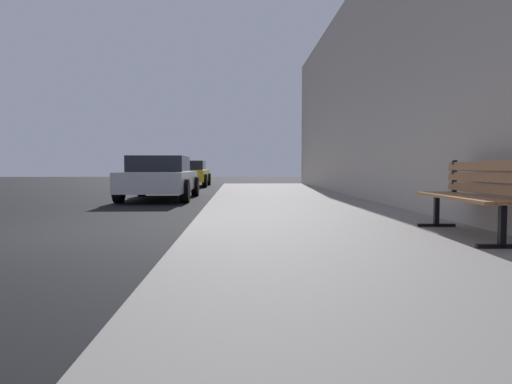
% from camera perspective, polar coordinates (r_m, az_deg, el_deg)
% --- Properties ---
extents(ground_plane, '(80.00, 80.00, 0.00)m').
position_cam_1_polar(ground_plane, '(7.11, -24.43, -4.81)').
color(ground_plane, black).
extents(sidewalk, '(4.00, 32.00, 0.15)m').
position_cam_1_polar(sidewalk, '(6.72, 9.15, -4.38)').
color(sidewalk, gray).
rests_on(sidewalk, ground_plane).
extents(building_wall, '(0.70, 32.00, 5.88)m').
position_cam_1_polar(building_wall, '(7.68, 26.49, 17.82)').
color(building_wall, '#ADA393').
rests_on(building_wall, ground_plane).
extents(bench, '(0.57, 1.89, 0.89)m').
position_cam_1_polar(bench, '(5.83, 25.54, 0.05)').
color(bench, '#9E6B42').
rests_on(bench, sidewalk).
extents(car_silver, '(1.97, 4.52, 1.27)m').
position_cam_1_polar(car_silver, '(13.73, -11.86, 1.79)').
color(car_silver, '#B7B7BF').
rests_on(car_silver, ground_plane).
extents(car_yellow, '(1.94, 4.44, 1.27)m').
position_cam_1_polar(car_yellow, '(22.95, -8.35, 2.32)').
color(car_yellow, yellow).
rests_on(car_yellow, ground_plane).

